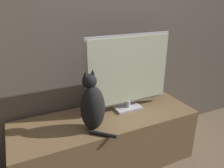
# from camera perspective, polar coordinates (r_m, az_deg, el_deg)

# --- Properties ---
(wall_back) EXTENTS (4.80, 0.05, 2.60)m
(wall_back) POSITION_cam_1_polar(r_m,az_deg,el_deg) (1.95, -5.83, 17.02)
(wall_back) COLOR #60564C
(wall_back) RESTS_ON ground_plane
(tv_stand) EXTENTS (1.58, 0.55, 0.49)m
(tv_stand) POSITION_cam_1_polar(r_m,az_deg,el_deg) (2.04, -1.47, -14.65)
(tv_stand) COLOR brown
(tv_stand) RESTS_ON ground_plane
(tv) EXTENTS (0.79, 0.15, 0.68)m
(tv) POSITION_cam_1_polar(r_m,az_deg,el_deg) (1.90, 4.34, 3.10)
(tv) COLOR #B7B7BC
(tv) RESTS_ON tv_stand
(cat) EXTENTS (0.23, 0.31, 0.48)m
(cat) POSITION_cam_1_polar(r_m,az_deg,el_deg) (1.67, -5.18, -5.68)
(cat) COLOR black
(cat) RESTS_ON tv_stand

